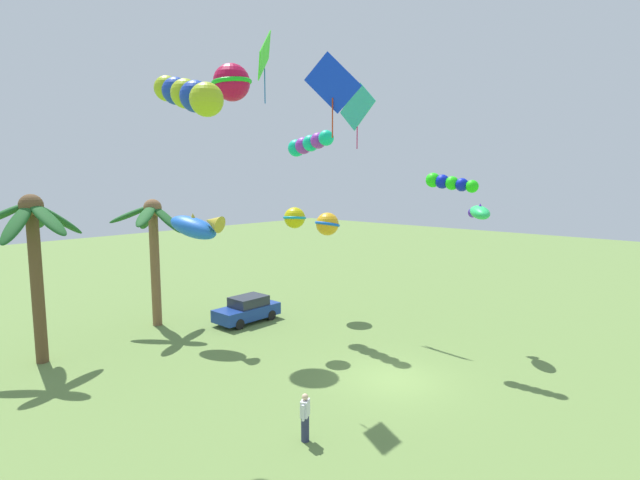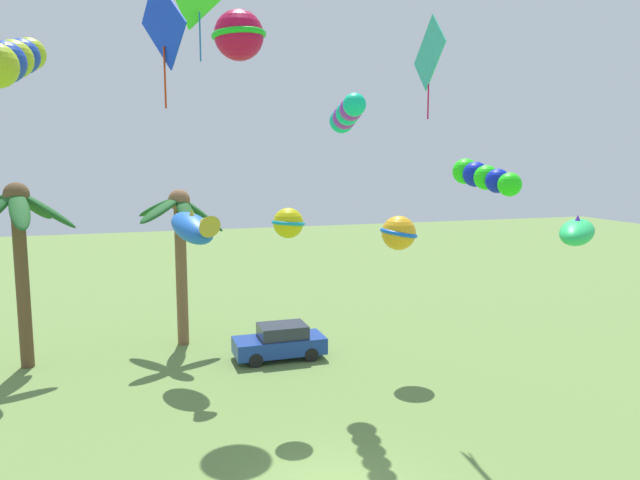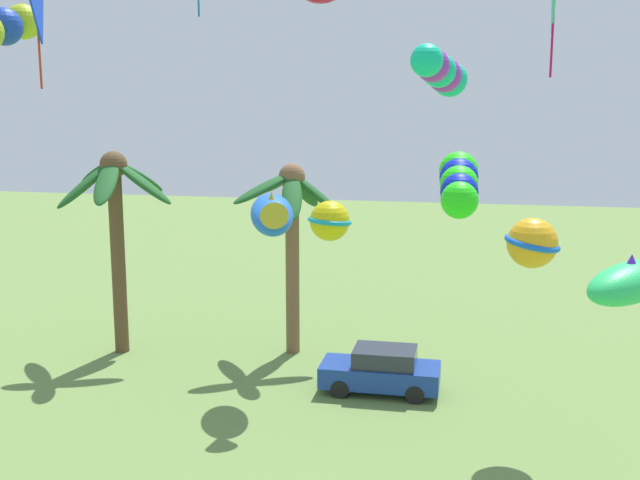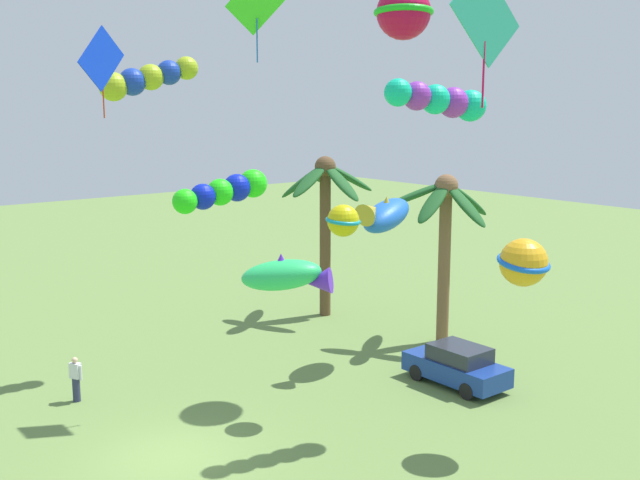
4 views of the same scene
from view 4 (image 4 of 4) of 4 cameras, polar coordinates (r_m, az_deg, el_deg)
The scene contains 16 objects.
ground_plane at distance 23.65m, azimuth -11.02°, elevation -15.56°, with size 120.00×120.00×0.00m, color olive.
palm_tree_0 at distance 36.41m, azimuth 0.39°, elevation 3.16°, with size 4.54×4.72×7.70m.
palm_tree_1 at distance 32.67m, azimuth 9.26°, elevation 1.62°, with size 4.13×4.46×7.25m.
parked_car_0 at distance 28.79m, azimuth 10.11°, elevation -9.13°, with size 3.91×1.76×1.51m.
spectator_0 at distance 28.16m, azimuth -17.66°, elevation -9.78°, with size 0.50×0.38×1.59m.
kite_diamond_0 at distance 24.90m, azimuth -15.89°, elevation 12.73°, with size 0.83×1.85×2.79m.
kite_diamond_1 at distance 26.21m, azimuth -4.73°, elevation 17.13°, with size 1.71×1.39×2.99m.
kite_tube_2 at distance 17.93m, azimuth -7.09°, elevation 3.62°, with size 0.69×2.49×0.90m.
kite_fish_3 at distance 29.70m, azimuth 4.78°, elevation 1.91°, with size 2.21×3.44×1.67m.
kite_ball_4 at distance 27.64m, azimuth 6.22°, elevation 16.44°, with size 2.89×2.89×1.88m.
kite_ball_5 at distance 23.03m, azimuth 14.86°, elevation -1.62°, with size 1.69×1.68×1.41m.
kite_fish_6 at distance 15.77m, azimuth -2.50°, elevation -2.65°, with size 1.92×1.82×0.88m.
kite_tube_7 at distance 23.53m, azimuth 8.89°, elevation 10.21°, with size 1.36×3.52×1.27m.
kite_diamond_8 at distance 20.92m, azimuth 12.17°, elevation 15.81°, with size 0.17×2.60×3.63m.
kite_tube_9 at distance 29.36m, azimuth -12.78°, elevation 11.60°, with size 1.31×3.74×1.67m.
kite_ball_10 at distance 24.69m, azimuth 1.73°, elevation 1.45°, with size 1.57×1.57×1.04m.
Camera 4 is at (19.03, -9.64, 10.22)m, focal length 43.16 mm.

